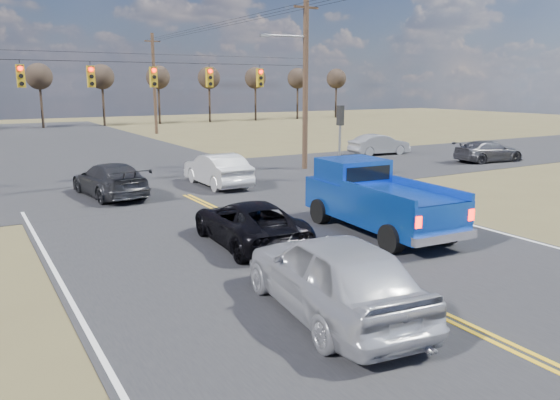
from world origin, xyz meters
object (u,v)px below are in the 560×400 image
silver_suv (332,274)px  black_suv (248,222)px  dgrey_car_queue (110,180)px  pickup_truck (376,199)px  cross_car_east_near (379,145)px  white_car_queue (217,170)px  cross_car_east_far (489,151)px

silver_suv → black_suv: size_ratio=1.10×
silver_suv → dgrey_car_queue: 15.59m
pickup_truck → cross_car_east_near: 21.39m
dgrey_car_queue → cross_car_east_near: dgrey_car_queue is taller
pickup_truck → dgrey_car_queue: (-6.30, 10.68, -0.37)m
white_car_queue → dgrey_car_queue: white_car_queue is taller
cross_car_east_far → cross_car_east_near: bearing=37.1°
silver_suv → black_suv: silver_suv is taller
white_car_queue → cross_car_east_near: (15.09, 5.47, -0.08)m
silver_suv → cross_car_east_near: (19.33, 21.03, -0.20)m
pickup_truck → white_car_queue: 10.74m
silver_suv → white_car_queue: bearing=-98.4°
black_suv → cross_car_east_far: (22.08, 8.78, 0.00)m
black_suv → white_car_queue: size_ratio=1.01×
silver_suv → white_car_queue: size_ratio=1.11×
cross_car_east_near → pickup_truck: bearing=143.8°
black_suv → dgrey_car_queue: (-1.93, 9.76, 0.07)m
white_car_queue → dgrey_car_queue: (-5.22, 0.00, -0.05)m
dgrey_car_queue → pickup_truck: bearing=114.5°
cross_car_east_far → pickup_truck: bearing=125.9°
cross_car_east_near → dgrey_car_queue: bearing=109.9°
dgrey_car_queue → cross_car_east_near: size_ratio=1.18×
pickup_truck → silver_suv: pickup_truck is taller
pickup_truck → black_suv: pickup_truck is taller
black_suv → cross_car_east_far: size_ratio=1.04×
pickup_truck → silver_suv: (-5.32, -4.88, -0.21)m
black_suv → cross_car_east_far: 23.77m
white_car_queue → cross_car_east_near: size_ratio=1.10×
silver_suv → white_car_queue: silver_suv is taller
dgrey_car_queue → cross_car_east_far: (24.01, -0.98, -0.07)m
silver_suv → cross_car_east_far: silver_suv is taller
black_suv → cross_car_east_near: size_ratio=1.12×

